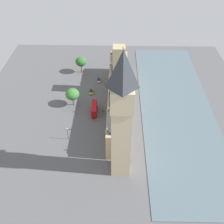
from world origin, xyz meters
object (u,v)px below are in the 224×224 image
at_px(parliament_building, 118,93).
at_px(plane_tree_leading, 81,62).
at_px(double_decker_bus_by_river_gate, 94,108).
at_px(pedestrian_under_trees, 103,111).
at_px(street_lamp_corner, 67,132).
at_px(plane_tree_trailing, 72,94).
at_px(car_yellow_cab_far_end, 91,92).
at_px(clock_tower, 122,116).
at_px(pedestrian_midblock, 105,83).
at_px(car_silver_kerbside, 99,80).

xyz_separation_m(parliament_building, plane_tree_leading, (23.10, -32.93, -0.27)).
bearing_deg(double_decker_bus_by_river_gate, pedestrian_under_trees, 1.67).
bearing_deg(pedestrian_under_trees, street_lamp_corner, -79.60).
bearing_deg(plane_tree_trailing, car_yellow_cab_far_end, -127.79).
xyz_separation_m(clock_tower, plane_tree_leading, (24.04, -76.48, -20.71)).
xyz_separation_m(double_decker_bus_by_river_gate, pedestrian_midblock, (-4.17, -26.52, -1.87)).
xyz_separation_m(car_silver_kerbside, plane_tree_trailing, (12.15, 23.32, 5.96)).
height_order(parliament_building, clock_tower, clock_tower).
height_order(parliament_building, pedestrian_under_trees, parliament_building).
height_order(car_silver_kerbside, pedestrian_midblock, car_silver_kerbside).
distance_m(parliament_building, pedestrian_midblock, 22.33).
distance_m(car_yellow_cab_far_end, pedestrian_midblock, 11.65).
xyz_separation_m(pedestrian_under_trees, plane_tree_trailing, (16.05, -6.03, 6.12)).
height_order(double_decker_bus_by_river_gate, pedestrian_under_trees, double_decker_bus_by_river_gate).
bearing_deg(plane_tree_trailing, parliament_building, -178.47).
height_order(clock_tower, car_yellow_cab_far_end, clock_tower).
relative_size(pedestrian_midblock, street_lamp_corner, 0.25).
relative_size(pedestrian_midblock, plane_tree_leading, 0.16).
distance_m(pedestrian_midblock, plane_tree_leading, 21.17).
distance_m(double_decker_bus_by_river_gate, pedestrian_midblock, 26.91).
bearing_deg(plane_tree_leading, parliament_building, 125.05).
xyz_separation_m(clock_tower, street_lamp_corner, (23.83, -16.84, -23.45)).
bearing_deg(plane_tree_leading, car_yellow_cab_far_end, 109.15).
distance_m(double_decker_bus_by_river_gate, street_lamp_corner, 22.59).
relative_size(car_silver_kerbside, pedestrian_under_trees, 2.83).
bearing_deg(car_yellow_cab_far_end, street_lamp_corner, 75.69).
height_order(parliament_building, plane_tree_leading, parliament_building).
bearing_deg(double_decker_bus_by_river_gate, car_silver_kerbside, 87.67).
relative_size(parliament_building, plane_tree_trailing, 7.56).
bearing_deg(plane_tree_leading, pedestrian_midblock, 138.46).
height_order(car_yellow_cab_far_end, pedestrian_under_trees, car_yellow_cab_far_end).
relative_size(car_yellow_cab_far_end, plane_tree_trailing, 0.44).
xyz_separation_m(double_decker_bus_by_river_gate, street_lamp_corner, (10.65, 19.81, 2.10)).
xyz_separation_m(pedestrian_midblock, plane_tree_trailing, (15.85, 20.26, 6.08)).
distance_m(clock_tower, plane_tree_leading, 82.80).
height_order(clock_tower, car_silver_kerbside, clock_tower).
bearing_deg(pedestrian_midblock, plane_tree_leading, -20.57).
bearing_deg(car_silver_kerbside, plane_tree_trailing, 60.34).
xyz_separation_m(pedestrian_under_trees, plane_tree_leading, (15.22, -39.60, 6.75)).
height_order(clock_tower, plane_tree_leading, clock_tower).
bearing_deg(pedestrian_under_trees, car_yellow_cab_far_end, 160.66).
distance_m(car_silver_kerbside, plane_tree_trailing, 26.96).
distance_m(plane_tree_trailing, street_lamp_corner, 26.18).
distance_m(double_decker_bus_by_river_gate, plane_tree_leading, 41.57).
xyz_separation_m(car_silver_kerbside, double_decker_bus_by_river_gate, (0.47, 29.59, 1.74)).
relative_size(clock_tower, pedestrian_under_trees, 33.98).
xyz_separation_m(car_yellow_cab_far_end, street_lamp_corner, (7.59, 37.19, 3.84)).
bearing_deg(pedestrian_under_trees, parliament_building, 87.52).
relative_size(plane_tree_trailing, plane_tree_leading, 0.96).
bearing_deg(plane_tree_trailing, double_decker_bus_by_river_gate, 151.78).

